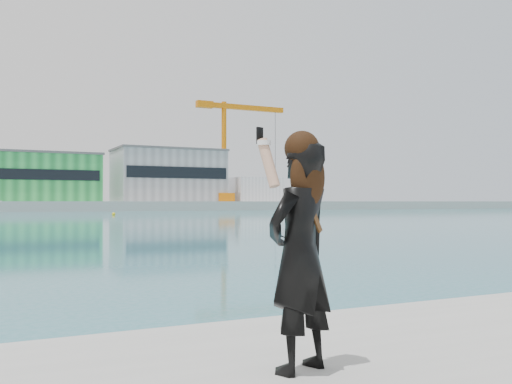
# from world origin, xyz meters

# --- Properties ---
(warehouse_green) EXTENTS (30.60, 16.36, 10.50)m
(warehouse_green) POSITION_xyz_m (8.00, 127.98, 7.26)
(warehouse_green) COLOR #238D3E
(warehouse_green) RESTS_ON far_quay
(warehouse_grey_right) EXTENTS (25.50, 15.35, 12.50)m
(warehouse_grey_right) POSITION_xyz_m (40.00, 127.98, 8.26)
(warehouse_grey_right) COLOR gray
(warehouse_grey_right) RESTS_ON far_quay
(ancillary_shed) EXTENTS (12.00, 10.00, 6.00)m
(ancillary_shed) POSITION_xyz_m (62.00, 126.00, 5.00)
(ancillary_shed) COLOR silver
(ancillary_shed) RESTS_ON far_quay
(dock_crane) EXTENTS (23.00, 4.00, 24.00)m
(dock_crane) POSITION_xyz_m (53.20, 122.00, 15.07)
(dock_crane) COLOR orange
(dock_crane) RESTS_ON far_quay
(flagpole_right) EXTENTS (1.28, 0.16, 8.00)m
(flagpole_right) POSITION_xyz_m (22.09, 121.00, 6.54)
(flagpole_right) COLOR silver
(flagpole_right) RESTS_ON far_quay
(buoy_near) EXTENTS (0.50, 0.50, 0.50)m
(buoy_near) POSITION_xyz_m (16.40, 78.42, 0.00)
(buoy_near) COLOR yellow
(buoy_near) RESTS_ON ground
(woman) EXTENTS (0.69, 0.57, 1.71)m
(woman) POSITION_xyz_m (0.78, -0.79, 1.66)
(woman) COLOR black
(woman) RESTS_ON near_quay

